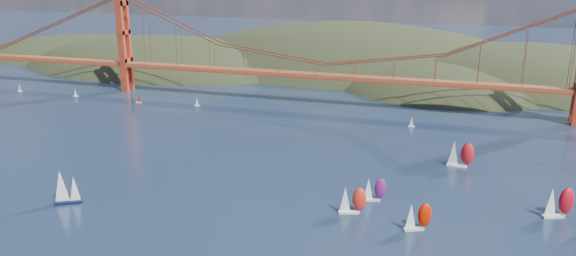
% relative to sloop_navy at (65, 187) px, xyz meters
% --- Properties ---
extents(headlands, '(725.00, 225.00, 96.00)m').
position_rel_sloop_navy_xyz_m(headlands, '(93.75, 244.81, -18.00)').
color(headlands, black).
rests_on(headlands, ground).
extents(bridge, '(552.00, 12.00, 55.00)m').
position_rel_sloop_navy_xyz_m(bridge, '(47.06, 146.52, 26.69)').
color(bridge, brown).
rests_on(bridge, ground).
extents(sloop_navy, '(8.60, 7.16, 12.56)m').
position_rel_sloop_navy_xyz_m(sloop_navy, '(0.00, 0.00, 0.00)').
color(sloop_navy, black).
rests_on(sloop_navy, ground).
extents(racer_0, '(8.49, 4.96, 9.51)m').
position_rel_sloop_navy_xyz_m(racer_0, '(87.45, 19.92, -1.05)').
color(racer_0, white).
rests_on(racer_0, ground).
extents(racer_1, '(8.20, 6.06, 9.23)m').
position_rel_sloop_navy_xyz_m(racer_1, '(107.36, 14.47, -1.18)').
color(racer_1, silver).
rests_on(racer_1, ground).
extents(racer_3, '(9.65, 4.12, 10.98)m').
position_rel_sloop_navy_xyz_m(racer_3, '(118.05, 71.25, -0.35)').
color(racer_3, white).
rests_on(racer_3, ground).
extents(racer_4, '(9.48, 6.62, 10.62)m').
position_rel_sloop_navy_xyz_m(racer_4, '(146.72, 35.41, -0.52)').
color(racer_4, silver).
rests_on(racer_4, ground).
extents(racer_rwb, '(7.69, 4.97, 8.60)m').
position_rel_sloop_navy_xyz_m(racer_rwb, '(92.47, 31.00, -1.48)').
color(racer_rwb, silver).
rests_on(racer_rwb, ground).
extents(distant_boat_0, '(3.00, 2.00, 4.70)m').
position_rel_sloop_navy_xyz_m(distant_boat_0, '(-130.02, 124.68, -3.14)').
color(distant_boat_0, silver).
rests_on(distant_boat_0, ground).
extents(distant_boat_1, '(3.00, 2.00, 4.70)m').
position_rel_sloop_navy_xyz_m(distant_boat_1, '(-90.62, 123.58, -3.14)').
color(distant_boat_1, silver).
rests_on(distant_boat_1, ground).
extents(distant_boat_2, '(3.00, 2.00, 4.70)m').
position_rel_sloop_navy_xyz_m(distant_boat_2, '(-48.77, 121.60, -3.14)').
color(distant_boat_2, silver).
rests_on(distant_boat_2, ground).
extents(distant_boat_3, '(3.00, 2.00, 4.70)m').
position_rel_sloop_navy_xyz_m(distant_boat_3, '(-15.65, 124.62, -3.14)').
color(distant_boat_3, silver).
rests_on(distant_boat_3, ground).
extents(distant_boat_8, '(3.00, 2.00, 4.70)m').
position_rel_sloop_navy_xyz_m(distant_boat_8, '(96.12, 118.73, -3.14)').
color(distant_boat_8, silver).
rests_on(distant_boat_8, ground).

